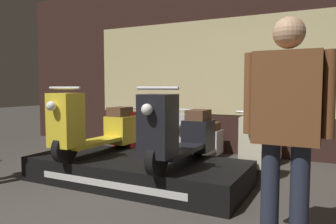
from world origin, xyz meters
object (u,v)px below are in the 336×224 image
at_px(scooter_backrow_0, 145,137).
at_px(scooter_backrow_1, 198,141).
at_px(scooter_display_left, 95,127).
at_px(person_right_browsing, 287,116).
at_px(scooter_display_right, 180,134).
at_px(scooter_backrow_2, 262,146).

distance_m(scooter_backrow_0, scooter_backrow_1, 0.96).
height_order(scooter_display_left, scooter_backrow_1, scooter_display_left).
xyz_separation_m(scooter_display_left, scooter_backrow_0, (-0.03, 1.31, -0.31)).
bearing_deg(person_right_browsing, scooter_display_right, 142.61).
relative_size(scooter_display_right, scooter_backrow_1, 1.00).
height_order(scooter_display_right, scooter_backrow_1, scooter_display_right).
bearing_deg(scooter_backrow_2, person_right_browsing, -75.25).
bearing_deg(scooter_display_left, scooter_backrow_1, 54.63).
bearing_deg(scooter_display_right, scooter_backrow_1, 102.77).
bearing_deg(scooter_backrow_2, scooter_backrow_1, 180.00).
distance_m(scooter_backrow_1, scooter_backrow_2, 0.96).
xyz_separation_m(scooter_backrow_1, scooter_backrow_2, (0.96, 0.00, 0.00)).
xyz_separation_m(scooter_backrow_0, scooter_backrow_2, (1.93, 0.00, 0.00)).
bearing_deg(scooter_backrow_0, scooter_display_right, -46.13).
height_order(scooter_backrow_1, scooter_backrow_2, same).
xyz_separation_m(scooter_display_left, scooter_display_right, (1.23, 0.00, 0.00)).
relative_size(scooter_backrow_0, scooter_backrow_1, 1.00).
bearing_deg(scooter_display_right, scooter_display_left, 180.00).
xyz_separation_m(scooter_display_right, scooter_backrow_2, (0.67, 1.31, -0.31)).
bearing_deg(scooter_backrow_2, scooter_display_right, -116.94).
relative_size(scooter_display_right, person_right_browsing, 0.93).
distance_m(scooter_display_left, scooter_backrow_2, 2.32).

